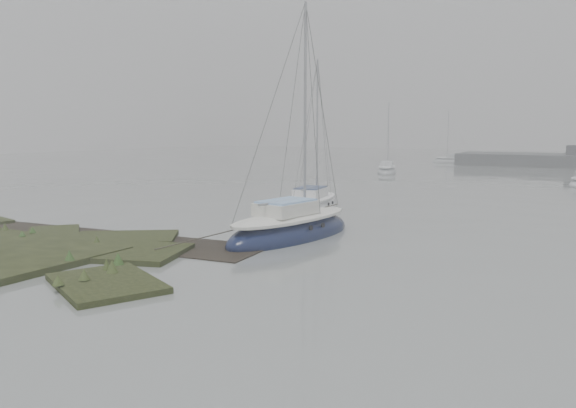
# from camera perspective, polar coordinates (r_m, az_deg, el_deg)

# --- Properties ---
(ground) EXTENTS (160.00, 160.00, 0.00)m
(ground) POSITION_cam_1_polar(r_m,az_deg,el_deg) (43.27, 12.97, 1.65)
(ground) COLOR slate
(ground) RESTS_ON ground
(sailboat_main) EXTENTS (3.41, 7.44, 10.11)m
(sailboat_main) POSITION_cam_1_polar(r_m,az_deg,el_deg) (22.66, 0.28, -2.68)
(sailboat_main) COLOR #0E1534
(sailboat_main) RESTS_ON ground
(sailboat_white) EXTENTS (2.91, 6.36, 8.64)m
(sailboat_white) POSITION_cam_1_polar(r_m,az_deg,el_deg) (29.78, 2.44, -0.28)
(sailboat_white) COLOR white
(sailboat_white) RESTS_ON ground
(sailboat_far_a) EXTENTS (3.21, 5.67, 7.61)m
(sailboat_far_a) POSITION_cam_1_polar(r_m,az_deg,el_deg) (56.80, 10.02, 3.36)
(sailboat_far_a) COLOR #9EA4A8
(sailboat_far_a) RESTS_ON ground
(sailboat_far_c) EXTENTS (5.23, 2.03, 7.23)m
(sailboat_far_c) POSITION_cam_1_polar(r_m,az_deg,el_deg) (76.00, 16.33, 4.22)
(sailboat_far_c) COLOR #B5BABE
(sailboat_far_c) RESTS_ON ground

